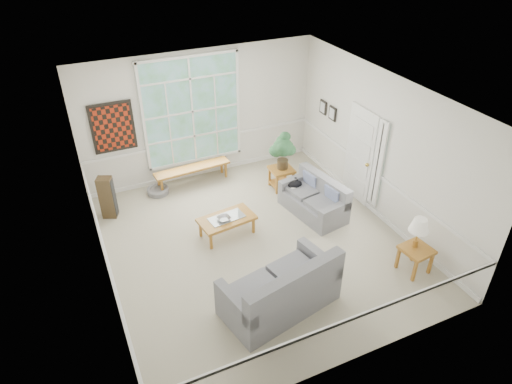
# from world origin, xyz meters

# --- Properties ---
(floor) EXTENTS (5.50, 6.00, 0.01)m
(floor) POSITION_xyz_m (0.00, 0.00, -0.01)
(floor) COLOR #A39D86
(floor) RESTS_ON ground
(ceiling) EXTENTS (5.50, 6.00, 0.02)m
(ceiling) POSITION_xyz_m (0.00, 0.00, 3.00)
(ceiling) COLOR white
(ceiling) RESTS_ON ground
(wall_back) EXTENTS (5.50, 0.02, 3.00)m
(wall_back) POSITION_xyz_m (0.00, 3.00, 1.50)
(wall_back) COLOR silver
(wall_back) RESTS_ON ground
(wall_front) EXTENTS (5.50, 0.02, 3.00)m
(wall_front) POSITION_xyz_m (0.00, -3.00, 1.50)
(wall_front) COLOR silver
(wall_front) RESTS_ON ground
(wall_left) EXTENTS (0.02, 6.00, 3.00)m
(wall_left) POSITION_xyz_m (-2.75, 0.00, 1.50)
(wall_left) COLOR silver
(wall_left) RESTS_ON ground
(wall_right) EXTENTS (0.02, 6.00, 3.00)m
(wall_right) POSITION_xyz_m (2.75, 0.00, 1.50)
(wall_right) COLOR silver
(wall_right) RESTS_ON ground
(window_back) EXTENTS (2.30, 0.08, 2.40)m
(window_back) POSITION_xyz_m (-0.20, 2.96, 1.65)
(window_back) COLOR white
(window_back) RESTS_ON wall_back
(entry_door) EXTENTS (0.08, 0.90, 2.10)m
(entry_door) POSITION_xyz_m (2.71, 0.60, 1.05)
(entry_door) COLOR white
(entry_door) RESTS_ON floor
(door_sidelight) EXTENTS (0.08, 0.26, 1.90)m
(door_sidelight) POSITION_xyz_m (2.71, -0.03, 1.15)
(door_sidelight) COLOR white
(door_sidelight) RESTS_ON wall_right
(wall_art) EXTENTS (0.90, 0.06, 1.10)m
(wall_art) POSITION_xyz_m (-1.95, 2.95, 1.60)
(wall_art) COLOR #571A0D
(wall_art) RESTS_ON wall_back
(wall_frame_near) EXTENTS (0.04, 0.26, 0.32)m
(wall_frame_near) POSITION_xyz_m (2.71, 1.75, 1.55)
(wall_frame_near) COLOR black
(wall_frame_near) RESTS_ON wall_right
(wall_frame_far) EXTENTS (0.04, 0.26, 0.32)m
(wall_frame_far) POSITION_xyz_m (2.71, 2.15, 1.55)
(wall_frame_far) COLOR black
(wall_frame_far) RESTS_ON wall_right
(loveseat_right) EXTENTS (0.99, 1.58, 0.80)m
(loveseat_right) POSITION_xyz_m (1.53, 0.43, 0.40)
(loveseat_right) COLOR slate
(loveseat_right) RESTS_ON floor
(loveseat_front) EXTENTS (2.02, 1.33, 1.01)m
(loveseat_front) POSITION_xyz_m (-0.32, -1.62, 0.50)
(loveseat_front) COLOR slate
(loveseat_front) RESTS_ON floor
(coffee_table) EXTENTS (1.15, 0.72, 0.40)m
(coffee_table) POSITION_xyz_m (-0.39, 0.50, 0.20)
(coffee_table) COLOR #9C6421
(coffee_table) RESTS_ON floor
(pewter_bowl) EXTENTS (0.35, 0.35, 0.08)m
(pewter_bowl) POSITION_xyz_m (-0.47, 0.45, 0.44)
(pewter_bowl) COLOR #9A999E
(pewter_bowl) RESTS_ON coffee_table
(window_bench) EXTENTS (1.80, 0.46, 0.42)m
(window_bench) POSITION_xyz_m (-0.40, 2.65, 0.21)
(window_bench) COLOR #9C6421
(window_bench) RESTS_ON floor
(end_table) EXTENTS (0.52, 0.52, 0.51)m
(end_table) POSITION_xyz_m (1.38, 1.61, 0.25)
(end_table) COLOR #9C6421
(end_table) RESTS_ON floor
(houseplant) EXTENTS (0.57, 0.57, 0.86)m
(houseplant) POSITION_xyz_m (1.41, 1.62, 0.94)
(houseplant) COLOR #275631
(houseplant) RESTS_ON end_table
(side_table) EXTENTS (0.54, 0.54, 0.51)m
(side_table) POSITION_xyz_m (2.26, -1.87, 0.25)
(side_table) COLOR #9C6421
(side_table) RESTS_ON floor
(table_lamp) EXTENTS (0.43, 0.43, 0.59)m
(table_lamp) POSITION_xyz_m (2.26, -1.79, 0.80)
(table_lamp) COLOR white
(table_lamp) RESTS_ON side_table
(pet_bed) EXTENTS (0.50, 0.50, 0.14)m
(pet_bed) POSITION_xyz_m (-1.27, 2.56, 0.07)
(pet_bed) COLOR slate
(pet_bed) RESTS_ON floor
(floor_speaker) EXTENTS (0.36, 0.33, 0.93)m
(floor_speaker) POSITION_xyz_m (-2.40, 2.11, 0.47)
(floor_speaker) COLOR #3E2F1B
(floor_speaker) RESTS_ON floor
(cat) EXTENTS (0.34, 0.25, 0.16)m
(cat) POSITION_xyz_m (1.36, 0.93, 0.48)
(cat) COLOR black
(cat) RESTS_ON loveseat_right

